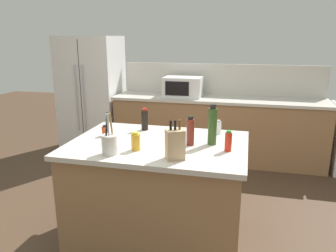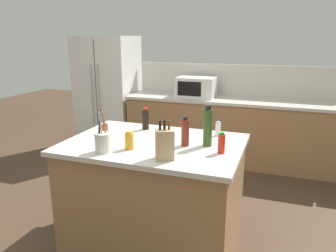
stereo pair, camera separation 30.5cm
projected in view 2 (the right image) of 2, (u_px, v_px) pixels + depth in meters
name	position (u px, v px, depth m)	size (l,w,h in m)	color
ground_plane	(155.00, 239.00, 3.00)	(14.00, 14.00, 0.00)	#473323
back_counter_run	(230.00, 131.00, 4.78)	(3.07, 0.66, 0.94)	#936B47
wall_backsplash	(236.00, 80.00, 4.88)	(3.03, 0.03, 0.46)	beige
kitchen_island	(155.00, 193.00, 2.88)	(1.47, 1.03, 0.94)	#936B47
refrigerator	(108.00, 93.00, 5.37)	(0.90, 0.75, 1.81)	white
microwave	(196.00, 87.00, 4.78)	(0.55, 0.39, 0.29)	white
knife_block	(165.00, 144.00, 2.34)	(0.16, 0.15, 0.29)	tan
utensil_crock	(103.00, 142.00, 2.50)	(0.12, 0.12, 0.32)	beige
hot_sauce_bottle	(221.00, 143.00, 2.47)	(0.05, 0.05, 0.17)	red
honey_jar	(129.00, 141.00, 2.57)	(0.07, 0.07, 0.14)	gold
olive_oil_bottle	(208.00, 127.00, 2.62)	(0.07, 0.07, 0.33)	#2D4C1E
soy_sauce_bottle	(145.00, 119.00, 3.11)	(0.06, 0.06, 0.21)	black
salt_shaker	(218.00, 129.00, 2.91)	(0.05, 0.05, 0.13)	silver
spice_jar_paprika	(105.00, 129.00, 2.97)	(0.06, 0.06, 0.10)	#B73D1E
vinegar_bottle	(185.00, 132.00, 2.64)	(0.06, 0.06, 0.24)	maroon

